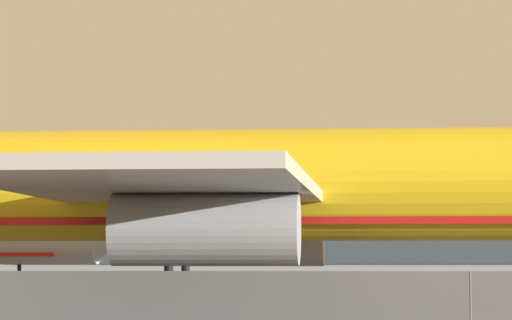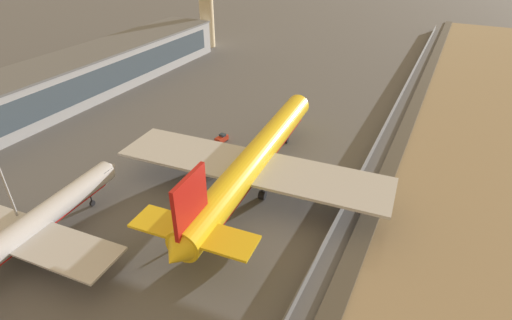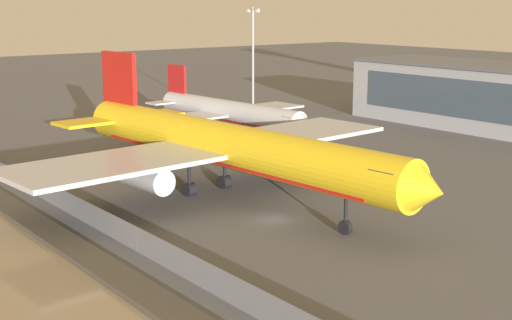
# 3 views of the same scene
# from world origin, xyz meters

# --- Properties ---
(ground_plane) EXTENTS (500.00, 500.00, 0.00)m
(ground_plane) POSITION_xyz_m (0.00, 0.00, 0.00)
(ground_plane) COLOR #565659
(shoreline_seawall) EXTENTS (320.00, 3.00, 0.50)m
(shoreline_seawall) POSITION_xyz_m (0.00, -20.50, 0.25)
(shoreline_seawall) COLOR #474238
(shoreline_seawall) RESTS_ON ground
(perimeter_fence) EXTENTS (280.00, 0.10, 2.37)m
(perimeter_fence) POSITION_xyz_m (0.00, -16.00, 1.18)
(perimeter_fence) COLOR slate
(perimeter_fence) RESTS_ON ground
(cargo_jet_yellow) EXTENTS (57.81, 50.18, 15.72)m
(cargo_jet_yellow) POSITION_xyz_m (-10.91, 1.03, 6.00)
(cargo_jet_yellow) COLOR yellow
(cargo_jet_yellow) RESTS_ON ground
(passenger_jet_silver) EXTENTS (37.53, 32.12, 11.32)m
(passenger_jet_silver) POSITION_xyz_m (-40.85, 23.07, 4.32)
(passenger_jet_silver) COLOR silver
(passenger_jet_silver) RESTS_ON ground
(baggage_tug) EXTENTS (3.38, 2.00, 1.80)m
(baggage_tug) POSITION_xyz_m (1.87, 15.87, 0.81)
(baggage_tug) COLOR red
(baggage_tug) RESTS_ON ground
(ops_van) EXTENTS (4.72, 5.46, 2.48)m
(ops_van) POSITION_xyz_m (-42.41, 25.89, 1.28)
(ops_van) COLOR white
(ops_van) RESTS_ON ground
(terminal_building) EXTENTS (108.30, 17.48, 11.47)m
(terminal_building) POSITION_xyz_m (8.59, 65.56, 5.75)
(terminal_building) COLOR #9EA3AD
(terminal_building) RESTS_ON ground
(apron_light_mast_apron_west) EXTENTS (3.20, 0.40, 21.36)m
(apron_light_mast_apron_west) POSITION_xyz_m (-39.50, 27.55, 11.96)
(apron_light_mast_apron_west) COLOR #93969B
(apron_light_mast_apron_west) RESTS_ON ground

